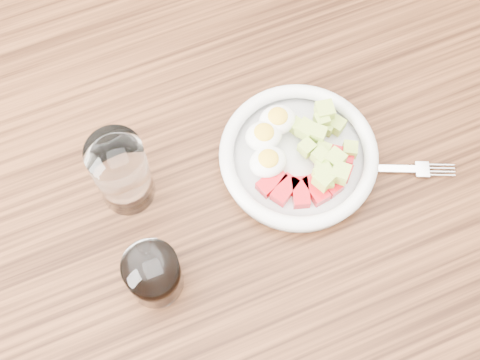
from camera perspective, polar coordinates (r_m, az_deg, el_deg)
name	(u,v)px	position (r m, az deg, el deg)	size (l,w,h in m)	color
ground	(245,307)	(1.66, 0.46, -10.77)	(4.00, 4.00, 0.00)	brown
dining_table	(249,216)	(1.02, 0.74, -3.10)	(1.50, 0.90, 0.77)	brown
bowl	(298,155)	(0.92, 4.99, 2.10)	(0.22, 0.22, 0.05)	white
fork	(362,168)	(0.95, 10.38, 0.99)	(0.20, 0.10, 0.01)	black
water_glass	(122,172)	(0.88, -10.07, 0.64)	(0.07, 0.07, 0.13)	white
coffee_glass	(153,274)	(0.85, -7.40, -7.99)	(0.07, 0.07, 0.08)	white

